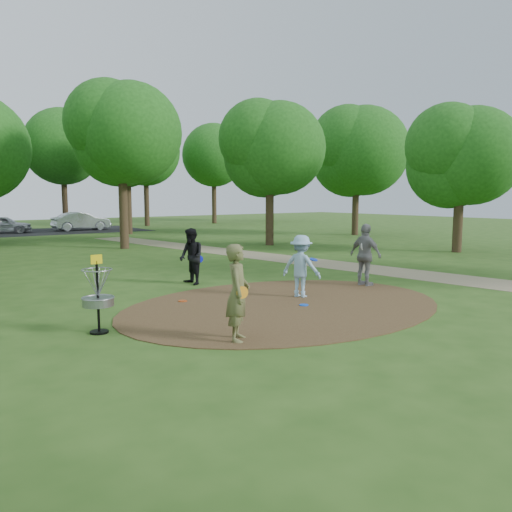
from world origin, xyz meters
TOP-DOWN VIEW (x-y plane):
  - ground at (0.00, 0.00)m, footprint 100.00×100.00m
  - dirt_clearing at (0.00, 0.00)m, footprint 8.40×8.40m
  - footpath at (6.50, 2.00)m, footprint 7.55×39.89m
  - parking_lot at (2.00, 30.00)m, footprint 14.00×8.00m
  - player_observer_with_disc at (-2.63, -1.76)m, footprint 0.75×0.78m
  - player_throwing_with_disc at (0.97, 0.52)m, footprint 1.11×1.22m
  - player_walking_with_disc at (-0.39, 3.92)m, footprint 0.70×0.84m
  - player_waiting_with_disc at (3.59, 0.61)m, footprint 0.50×1.10m
  - disc_ground_blue at (0.31, -0.33)m, footprint 0.22×0.22m
  - disc_ground_red at (-1.82, 1.86)m, footprint 0.22×0.22m
  - car_left at (-0.87, 29.99)m, footprint 3.93×2.64m
  - car_right at (4.54, 29.81)m, footprint 4.26×1.50m
  - disc_golf_basket at (-4.50, 0.30)m, footprint 0.63×0.63m
  - tree_ring at (1.55, 8.27)m, footprint 37.70×45.58m

SIDE VIEW (x-z plane):
  - ground at x=0.00m, z-range 0.00..0.00m
  - parking_lot at x=2.00m, z-range 0.00..0.01m
  - footpath at x=6.50m, z-range 0.00..0.01m
  - dirt_clearing at x=0.00m, z-range 0.00..0.02m
  - disc_ground_blue at x=0.31m, z-range 0.02..0.04m
  - disc_ground_red at x=-1.82m, z-range 0.02..0.04m
  - car_left at x=-0.87m, z-range 0.00..1.24m
  - car_right at x=4.54m, z-range 0.00..1.40m
  - player_throwing_with_disc at x=0.97m, z-range 0.00..1.64m
  - player_walking_with_disc at x=-0.39m, z-range 0.00..1.70m
  - disc_golf_basket at x=-4.50m, z-range 0.10..1.64m
  - player_observer_with_disc at x=-2.63m, z-range 0.00..1.80m
  - player_waiting_with_disc at x=3.59m, z-range 0.00..1.85m
  - tree_ring at x=1.55m, z-range 0.85..9.44m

